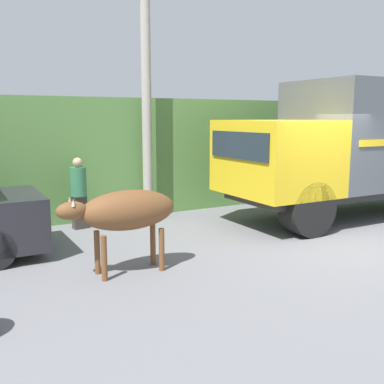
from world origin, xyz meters
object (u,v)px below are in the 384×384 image
(cargo_truck, at_px, (359,143))
(brown_cow, at_px, (126,211))
(utility_pole, at_px, (146,86))
(pedestrian_on_hill, at_px, (79,190))

(cargo_truck, distance_m, brown_cow, 6.68)
(cargo_truck, xyz_separation_m, brown_cow, (-6.51, -1.23, -0.81))
(brown_cow, relative_size, utility_pole, 0.31)
(brown_cow, xyz_separation_m, pedestrian_on_hill, (0.10, 3.20, -0.14))
(brown_cow, bearing_deg, pedestrian_on_hill, 98.72)
(pedestrian_on_hill, bearing_deg, utility_pole, 178.38)
(pedestrian_on_hill, height_order, utility_pole, utility_pole)
(brown_cow, height_order, pedestrian_on_hill, pedestrian_on_hill)
(brown_cow, relative_size, pedestrian_on_hill, 1.20)
(cargo_truck, bearing_deg, brown_cow, -172.37)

